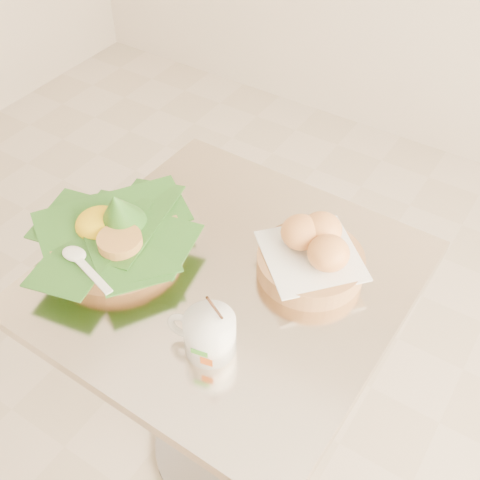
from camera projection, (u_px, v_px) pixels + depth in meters
The scene contains 5 objects.
floor at pixel (172, 426), 1.81m from camera, with size 3.60×3.60×0.00m, color beige.
cafe_table at pixel (229, 338), 1.40m from camera, with size 0.71×0.71×0.75m.
rice_basket at pixel (115, 232), 1.27m from camera, with size 0.34×0.34×0.17m.
bread_basket at pixel (313, 254), 1.22m from camera, with size 0.27×0.27×0.11m.
coffee_mug at pixel (208, 333), 1.08m from camera, with size 0.13×0.10×0.16m.
Camera 1 is at (0.66, -0.64, 1.67)m, focal length 45.00 mm.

